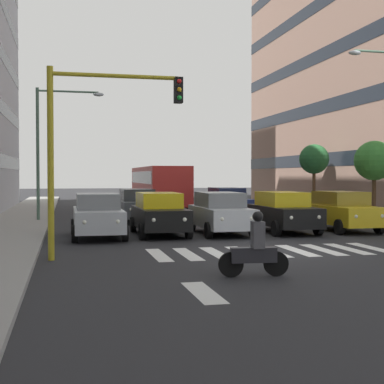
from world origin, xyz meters
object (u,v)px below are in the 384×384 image
car_row2_1 (227,202)px  car_4 (98,215)px  car_row2_0 (137,205)px  traffic_light_gantry (90,132)px  car_1 (283,212)px  street_tree_1 (374,161)px  car_0 (342,211)px  bus_behind_traffic (159,184)px  car_2 (221,213)px  car_3 (159,213)px  street_lamp_right (50,138)px  street_tree_2 (314,160)px  motorcycle_with_rider (255,250)px

car_row2_1 → car_4: bearing=48.2°
car_row2_0 → traffic_light_gantry: traffic_light_gantry is taller
car_1 → street_tree_1: 6.74m
car_0 → car_1: same height
car_row2_1 → bus_behind_traffic: bearing=-68.2°
car_1 → car_2: same height
car_3 → street_lamp_right: 9.25m
bus_behind_traffic → street_tree_2: (-8.85, 5.68, 1.56)m
motorcycle_with_rider → bus_behind_traffic: bearing=-94.2°
car_0 → street_lamp_right: street_lamp_right is taller
car_row2_1 → bus_behind_traffic: 7.66m
car_4 → street_tree_1: bearing=-168.2°
car_1 → car_4: (7.80, 0.31, 0.00)m
car_3 → motorcycle_with_rider: car_3 is taller
motorcycle_with_rider → street_tree_2: 22.25m
bus_behind_traffic → car_1: bearing=100.2°
car_3 → car_4: same height
car_1 → car_row2_0: same height
car_row2_0 → motorcycle_with_rider: car_row2_0 is taller
car_row2_1 → car_row2_0: bearing=19.7°
car_1 → street_tree_2: street_tree_2 is taller
bus_behind_traffic → car_row2_1: bearing=111.8°
car_row2_0 → street_lamp_right: size_ratio=0.66×
car_2 → bus_behind_traffic: bus_behind_traffic is taller
car_0 → car_3: same height
car_2 → car_row2_0: (2.63, -6.59, 0.00)m
car_1 → street_lamp_right: street_lamp_right is taller
car_0 → car_3: (8.08, -0.03, 0.00)m
bus_behind_traffic → traffic_light_gantry: 22.09m
street_lamp_right → car_2: bearing=133.3°
car_3 → car_row2_0: size_ratio=1.00×
motorcycle_with_rider → car_1: bearing=-115.8°
car_1 → street_tree_2: size_ratio=1.05×
car_row2_1 → motorcycle_with_rider: car_row2_1 is taller
car_2 → car_4: same height
car_2 → car_0: bearing=-178.8°
car_0 → bus_behind_traffic: 16.46m
car_2 → motorcycle_with_rider: car_2 is taller
car_0 → car_4: 10.57m
car_4 → car_row2_0: size_ratio=1.00×
car_3 → street_lamp_right: street_lamp_right is taller
car_1 → car_3: 5.32m
car_row2_1 → street_tree_1: size_ratio=1.11×
car_1 → street_tree_1: (-5.82, -2.54, 2.25)m
car_row2_1 → traffic_light_gantry: (8.35, 14.26, 2.78)m
car_1 → car_3: (5.32, -0.07, 0.00)m
car_0 → street_lamp_right: size_ratio=0.66×
street_lamp_right → street_tree_2: bearing=-171.2°
bus_behind_traffic → street_tree_1: 15.61m
car_0 → street_lamp_right: bearing=-30.3°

